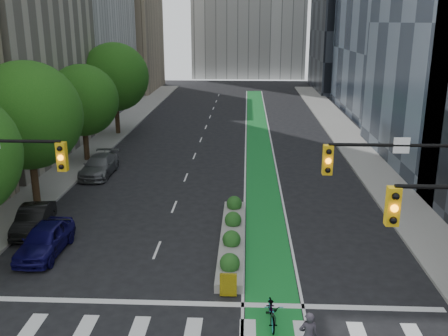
# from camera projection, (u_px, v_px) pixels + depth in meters

# --- Properties ---
(ground) EXTENTS (160.00, 160.00, 0.00)m
(ground) POSITION_uv_depth(u_px,v_px,m) (195.00, 321.00, 18.84)
(ground) COLOR black
(ground) RESTS_ON ground
(sidewalk_left) EXTENTS (3.60, 90.00, 0.15)m
(sidewalk_left) POSITION_uv_depth(u_px,v_px,m) (89.00, 151.00, 43.29)
(sidewalk_left) COLOR gray
(sidewalk_left) RESTS_ON ground
(sidewalk_right) EXTENTS (3.60, 90.00, 0.15)m
(sidewalk_right) POSITION_uv_depth(u_px,v_px,m) (363.00, 154.00, 42.25)
(sidewalk_right) COLOR gray
(sidewalk_right) RESTS_ON ground
(bike_lane_paint) EXTENTS (2.20, 70.00, 0.01)m
(bike_lane_paint) POSITION_uv_depth(u_px,v_px,m) (258.00, 140.00, 47.45)
(bike_lane_paint) COLOR #167B2D
(bike_lane_paint) RESTS_ON ground
(building_tan_far) EXTENTS (14.00, 16.00, 26.00)m
(building_tan_far) POSITION_uv_depth(u_px,v_px,m) (111.00, 8.00, 79.30)
(building_tan_far) COLOR tan
(building_tan_far) RESTS_ON ground
(building_dark_end) EXTENTS (14.00, 18.00, 28.00)m
(building_dark_end) POSITION_uv_depth(u_px,v_px,m) (362.00, 1.00, 79.16)
(building_dark_end) COLOR black
(building_dark_end) RESTS_ON ground
(tree_mid) EXTENTS (6.40, 6.40, 8.78)m
(tree_mid) POSITION_uv_depth(u_px,v_px,m) (28.00, 116.00, 29.25)
(tree_mid) COLOR black
(tree_mid) RESTS_ON ground
(tree_midfar) EXTENTS (5.60, 5.60, 7.76)m
(tree_midfar) POSITION_uv_depth(u_px,v_px,m) (83.00, 100.00, 39.01)
(tree_midfar) COLOR black
(tree_midfar) RESTS_ON ground
(tree_far) EXTENTS (6.60, 6.60, 9.00)m
(tree_far) POSITION_uv_depth(u_px,v_px,m) (115.00, 77.00, 48.38)
(tree_far) COLOR black
(tree_far) RESTS_ON ground
(signal_right) EXTENTS (5.82, 0.51, 7.20)m
(signal_right) POSITION_uv_depth(u_px,v_px,m) (439.00, 201.00, 17.54)
(signal_right) COLOR black
(signal_right) RESTS_ON ground
(median_planter) EXTENTS (1.20, 10.26, 1.10)m
(median_planter) POSITION_uv_depth(u_px,v_px,m) (232.00, 236.00, 25.42)
(median_planter) COLOR gray
(median_planter) RESTS_ON ground
(bicycle) EXTENTS (0.76, 1.97, 1.02)m
(bicycle) POSITION_uv_depth(u_px,v_px,m) (272.00, 311.00, 18.57)
(bicycle) COLOR gray
(bicycle) RESTS_ON ground
(cyclist) EXTENTS (0.69, 0.50, 1.75)m
(cyclist) POSITION_uv_depth(u_px,v_px,m) (308.00, 336.00, 16.49)
(cyclist) COLOR #3A3540
(cyclist) RESTS_ON ground
(parked_car_left_near) EXTENTS (1.83, 4.45, 1.51)m
(parked_car_left_near) POSITION_uv_depth(u_px,v_px,m) (45.00, 239.00, 24.10)
(parked_car_left_near) COLOR #0F0C49
(parked_car_left_near) RESTS_ON ground
(parked_car_left_mid) EXTENTS (1.97, 4.31, 1.37)m
(parked_car_left_mid) POSITION_uv_depth(u_px,v_px,m) (34.00, 219.00, 26.74)
(parked_car_left_mid) COLOR black
(parked_car_left_mid) RESTS_ON ground
(parked_car_left_far) EXTENTS (2.08, 5.01, 1.45)m
(parked_car_left_far) POSITION_uv_depth(u_px,v_px,m) (99.00, 166.00, 36.55)
(parked_car_left_far) COLOR #585A5D
(parked_car_left_far) RESTS_ON ground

